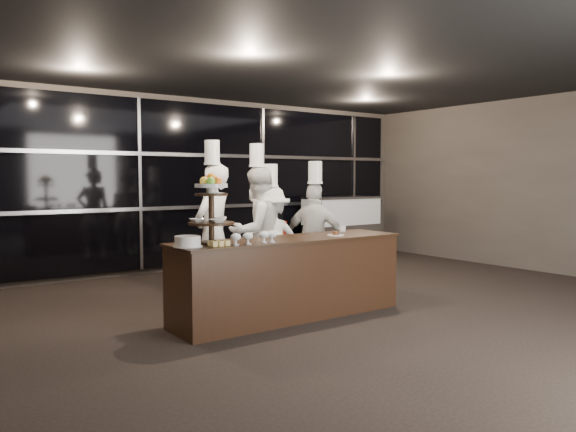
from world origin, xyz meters
TOP-DOWN VIEW (x-y plane):
  - room at (0.00, 0.00)m, footprint 10.00×10.00m
  - window_wall at (0.00, 4.94)m, footprint 8.60×0.10m
  - buffet_counter at (-0.83, 1.25)m, footprint 2.84×0.74m
  - display_stand at (-1.83, 1.25)m, footprint 0.48×0.48m
  - compotes at (-1.44, 1.03)m, footprint 0.56×0.11m
  - layer_cake at (-2.13, 1.20)m, footprint 0.30×0.30m
  - pastry_squares at (-1.84, 1.09)m, footprint 0.20×0.13m
  - small_plate at (-0.22, 1.15)m, footprint 0.20×0.20m
  - chef_cup at (0.20, 1.50)m, footprint 0.08×0.08m
  - display_case at (2.63, 4.30)m, footprint 1.51×0.66m
  - chef_a at (-1.21, 2.40)m, footprint 0.78×0.69m
  - chef_b at (-0.55, 2.38)m, footprint 0.93×0.76m
  - chef_c at (-0.36, 2.33)m, footprint 1.07×0.78m
  - chef_d at (0.22, 2.10)m, footprint 0.81×0.96m

SIDE VIEW (x-z plane):
  - buffet_counter at x=-0.83m, z-range 0.01..0.93m
  - display_case at x=2.63m, z-range 0.07..1.31m
  - chef_c at x=-0.36m, z-range -0.14..1.66m
  - chef_d at x=0.22m, z-range -0.13..1.71m
  - chef_b at x=-0.55m, z-range -0.14..1.93m
  - chef_a at x=-1.21m, z-range -0.13..1.96m
  - small_plate at x=-0.22m, z-range 0.91..0.96m
  - pastry_squares at x=-1.84m, z-range 0.92..0.97m
  - chef_cup at x=0.20m, z-range 0.92..0.99m
  - layer_cake at x=-2.13m, z-range 0.92..1.03m
  - compotes at x=-1.44m, z-range 0.94..1.06m
  - display_stand at x=-1.83m, z-range 0.97..1.71m
  - room at x=0.00m, z-range -3.50..6.50m
  - window_wall at x=0.00m, z-range 0.10..2.90m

